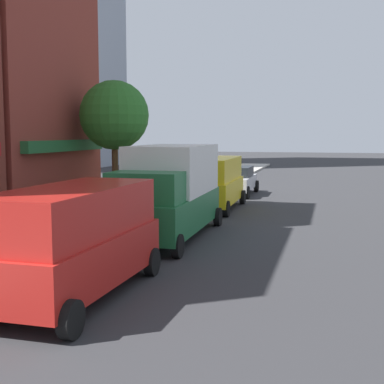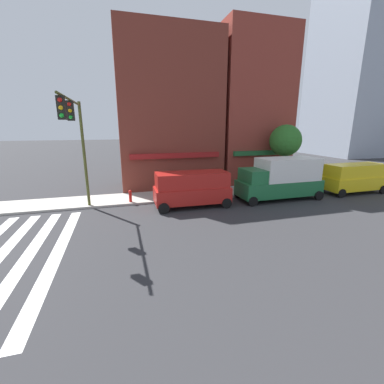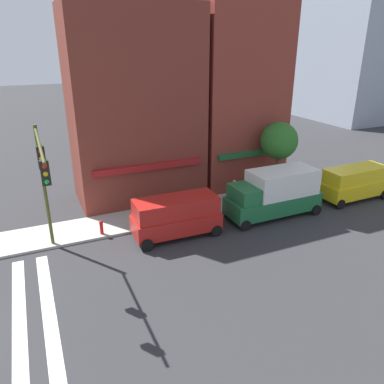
# 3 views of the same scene
# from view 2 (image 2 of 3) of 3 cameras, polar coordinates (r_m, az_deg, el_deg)

# --- Properties ---
(sidewalk_left) EXTENTS (120.00, 3.00, 0.15)m
(sidewalk_left) POSITION_cam_2_polar(r_m,az_deg,el_deg) (20.87, -35.93, -2.84)
(sidewalk_left) COLOR #B2ADA3
(sidewalk_left) RESTS_ON ground_plane
(storefront_row) EXTENTS (15.33, 5.30, 13.75)m
(storefront_row) POSITION_cam_2_polar(r_m,az_deg,el_deg) (24.17, 3.41, 17.55)
(storefront_row) COLOR maroon
(storefront_row) RESTS_ON ground_plane
(tower_distant) EXTENTS (15.66, 12.91, 48.34)m
(tower_distant) POSITION_cam_2_polar(r_m,az_deg,el_deg) (61.98, 35.38, 29.78)
(tower_distant) COLOR #939EAD
(tower_distant) RESTS_ON ground_plane
(traffic_signal) EXTENTS (0.32, 6.38, 6.74)m
(traffic_signal) POSITION_cam_2_polar(r_m,az_deg,el_deg) (15.59, -24.28, 11.90)
(traffic_signal) COLOR #474C1E
(traffic_signal) RESTS_ON ground_plane
(van_red) EXTENTS (5.04, 2.22, 2.34)m
(van_red) POSITION_cam_2_polar(r_m,az_deg,el_deg) (17.11, -0.00, 0.93)
(van_red) COLOR #B21E19
(van_red) RESTS_ON ground_plane
(box_truck_green) EXTENTS (6.24, 2.42, 3.04)m
(box_truck_green) POSITION_cam_2_polar(r_m,az_deg,el_deg) (19.94, 19.06, 2.95)
(box_truck_green) COLOR #1E6638
(box_truck_green) RESTS_ON ground_plane
(van_yellow) EXTENTS (5.04, 2.22, 2.34)m
(van_yellow) POSITION_cam_2_polar(r_m,az_deg,el_deg) (24.52, 32.31, 2.81)
(van_yellow) COLOR yellow
(van_yellow) RESTS_ON ground_plane
(pedestrian_grey_coat) EXTENTS (0.32, 0.32, 1.77)m
(pedestrian_grey_coat) POSITION_cam_2_polar(r_m,az_deg,el_deg) (24.11, 22.21, 3.30)
(pedestrian_grey_coat) COLOR #23232D
(pedestrian_grey_coat) RESTS_ON sidewalk_left
(pedestrian_white_shirt) EXTENTS (0.32, 0.32, 1.77)m
(pedestrian_white_shirt) POSITION_cam_2_polar(r_m,az_deg,el_deg) (21.14, 11.78, 2.64)
(pedestrian_white_shirt) COLOR #23232D
(pedestrian_white_shirt) RESTS_ON sidewalk_left
(fire_hydrant) EXTENTS (0.24, 0.24, 0.84)m
(fire_hydrant) POSITION_cam_2_polar(r_m,az_deg,el_deg) (18.33, -13.55, -0.74)
(fire_hydrant) COLOR red
(fire_hydrant) RESTS_ON sidewalk_left
(street_tree) EXTENTS (2.60, 2.60, 5.28)m
(street_tree) POSITION_cam_2_polar(r_m,az_deg,el_deg) (23.15, 20.06, 10.65)
(street_tree) COLOR brown
(street_tree) RESTS_ON sidewalk_left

